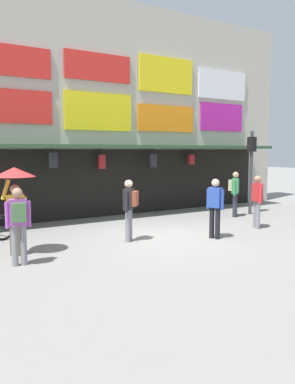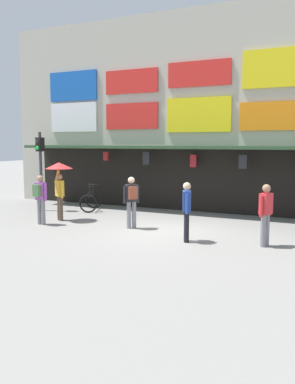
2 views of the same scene
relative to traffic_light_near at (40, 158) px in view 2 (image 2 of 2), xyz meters
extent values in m
plane|color=gray|center=(5.85, -1.49, -2.14)|extent=(80.00, 80.00, 0.00)
cube|color=#B2AD9E|center=(5.85, 3.11, 1.86)|extent=(18.00, 1.20, 8.00)
cube|color=#2D4C2D|center=(5.85, 1.81, 0.46)|extent=(15.30, 1.40, 0.12)
cube|color=blue|center=(-0.05, 2.46, 3.16)|extent=(2.48, 0.08, 1.30)
cube|color=red|center=(2.90, 2.46, 3.19)|extent=(2.42, 0.08, 0.98)
cube|color=red|center=(5.85, 2.46, 3.30)|extent=(2.54, 0.08, 0.98)
cube|color=yellow|center=(8.80, 2.46, 3.31)|extent=(2.51, 0.08, 1.38)
cube|color=white|center=(-0.05, 2.46, 1.78)|extent=(2.43, 0.08, 1.30)
cube|color=red|center=(2.90, 2.46, 1.75)|extent=(2.43, 0.08, 1.08)
cube|color=yellow|center=(5.85, 2.46, 1.72)|extent=(2.63, 0.08, 1.35)
cube|color=orange|center=(8.80, 2.46, 1.60)|extent=(2.65, 0.08, 1.04)
cylinder|color=black|center=(1.94, 1.94, 0.32)|extent=(0.02, 0.02, 0.16)
cube|color=maroon|center=(1.94, 1.94, 0.06)|extent=(0.22, 0.13, 0.36)
cylinder|color=black|center=(3.90, 1.84, 0.33)|extent=(0.02, 0.02, 0.15)
cube|color=#232328|center=(3.90, 1.84, 0.00)|extent=(0.30, 0.18, 0.50)
cylinder|color=black|center=(5.79, 2.13, 0.28)|extent=(0.02, 0.02, 0.23)
cube|color=maroon|center=(5.79, 2.13, -0.08)|extent=(0.25, 0.15, 0.49)
cylinder|color=black|center=(7.78, 1.87, 0.30)|extent=(0.02, 0.02, 0.21)
cube|color=#232328|center=(7.78, 1.87, -0.06)|extent=(0.31, 0.18, 0.51)
cube|color=black|center=(5.85, 2.49, -0.89)|extent=(15.30, 0.04, 2.50)
cylinder|color=#38383D|center=(0.00, 0.01, -0.54)|extent=(0.12, 0.12, 3.20)
cube|color=black|center=(0.00, 0.01, 0.56)|extent=(0.31, 0.28, 0.56)
sphere|color=black|center=(-0.02, -0.12, 0.69)|extent=(0.15, 0.15, 0.15)
sphere|color=#19DB3D|center=(-0.02, -0.12, 0.43)|extent=(0.15, 0.15, 0.15)
torus|color=black|center=(1.63, 1.39, -1.78)|extent=(0.69, 0.31, 0.72)
torus|color=black|center=(2.02, 0.36, -1.78)|extent=(0.69, 0.31, 0.72)
cylinder|color=black|center=(1.82, 0.87, -1.53)|extent=(0.40, 0.94, 0.05)
cylinder|color=black|center=(1.88, 0.72, -1.36)|extent=(0.04, 0.04, 0.35)
cube|color=black|center=(1.88, 0.72, -1.17)|extent=(0.16, 0.22, 0.06)
cylinder|color=black|center=(1.66, 1.31, -1.36)|extent=(0.04, 0.04, 0.50)
cylinder|color=black|center=(1.66, 1.31, -1.11)|extent=(0.42, 0.19, 0.04)
cylinder|color=black|center=(7.17, -2.56, -1.70)|extent=(0.14, 0.14, 0.88)
cylinder|color=black|center=(7.10, -2.40, -1.70)|extent=(0.14, 0.14, 0.88)
cube|color=#28479E|center=(7.13, -2.48, -0.98)|extent=(0.34, 0.42, 0.56)
sphere|color=beige|center=(7.13, -2.48, -0.57)|extent=(0.22, 0.22, 0.22)
cylinder|color=#28479E|center=(7.21, -2.68, -1.03)|extent=(0.09, 0.09, 0.56)
cylinder|color=#28479E|center=(7.05, -2.27, -1.03)|extent=(0.09, 0.09, 0.56)
cylinder|color=gray|center=(9.25, -2.00, -1.70)|extent=(0.14, 0.14, 0.88)
cylinder|color=gray|center=(9.18, -2.17, -1.70)|extent=(0.14, 0.14, 0.88)
cube|color=red|center=(9.22, -2.08, -0.98)|extent=(0.34, 0.42, 0.56)
sphere|color=#A87A5B|center=(9.22, -2.08, -0.57)|extent=(0.22, 0.22, 0.22)
cylinder|color=red|center=(9.30, -1.88, -1.03)|extent=(0.09, 0.09, 0.56)
cylinder|color=red|center=(9.13, -2.29, -1.03)|extent=(0.09, 0.09, 0.56)
cylinder|color=gray|center=(4.85, -1.59, -1.70)|extent=(0.14, 0.14, 0.88)
cylinder|color=gray|center=(4.97, -1.46, -1.70)|extent=(0.14, 0.14, 0.88)
cube|color=#232328|center=(4.91, -1.52, -0.98)|extent=(0.41, 0.41, 0.56)
sphere|color=beige|center=(4.91, -1.52, -0.57)|extent=(0.22, 0.22, 0.22)
cylinder|color=#232328|center=(4.76, -1.68, -1.03)|extent=(0.09, 0.09, 0.56)
cylinder|color=#232328|center=(5.07, -1.37, -1.03)|extent=(0.09, 0.09, 0.56)
cube|color=brown|center=(5.02, -1.64, -0.96)|extent=(0.31, 0.31, 0.40)
cylinder|color=brown|center=(2.06, -1.45, -1.70)|extent=(0.14, 0.14, 0.88)
cylinder|color=brown|center=(1.91, -1.35, -1.70)|extent=(0.14, 0.14, 0.88)
cube|color=gold|center=(1.98, -1.40, -0.98)|extent=(0.42, 0.38, 0.56)
sphere|color=#A87A5B|center=(1.98, -1.40, -0.57)|extent=(0.22, 0.22, 0.22)
cylinder|color=gold|center=(2.16, -1.52, -1.03)|extent=(0.09, 0.09, 0.56)
cylinder|color=gold|center=(1.80, -1.28, -0.58)|extent=(0.23, 0.09, 0.48)
cylinder|color=#4C3823|center=(1.80, -1.28, -0.47)|extent=(0.02, 0.02, 0.55)
cone|color=red|center=(1.98, -1.40, -0.17)|extent=(0.96, 0.96, 0.22)
cylinder|color=gray|center=(1.75, -2.25, -1.70)|extent=(0.14, 0.14, 0.88)
cylinder|color=gray|center=(1.93, -2.27, -1.70)|extent=(0.14, 0.14, 0.88)
cube|color=#9E4CA8|center=(1.84, -2.26, -0.98)|extent=(0.38, 0.26, 0.56)
sphere|color=#A87A5B|center=(1.84, -2.26, -0.57)|extent=(0.22, 0.22, 0.22)
cylinder|color=#9E4CA8|center=(1.62, -2.23, -1.03)|extent=(0.09, 0.09, 0.56)
cylinder|color=#9E4CA8|center=(2.06, -2.29, -1.03)|extent=(0.09, 0.09, 0.56)
cube|color=#477042|center=(1.82, -2.42, -0.96)|extent=(0.30, 0.19, 0.40)
camera|label=1|loc=(0.02, -10.59, 0.33)|focal=36.00mm
camera|label=2|loc=(10.81, -13.05, 0.64)|focal=37.82mm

